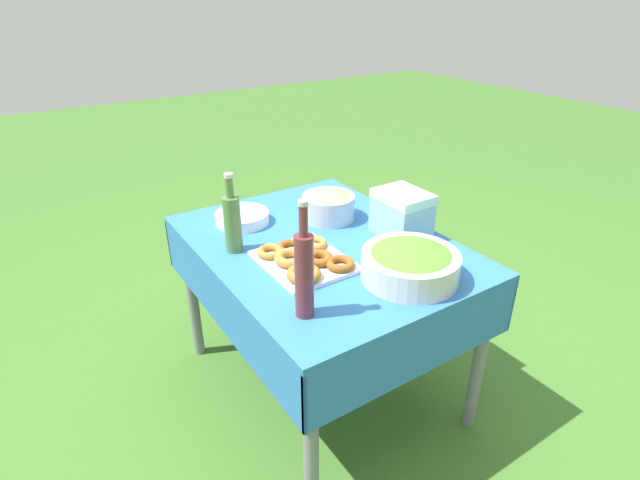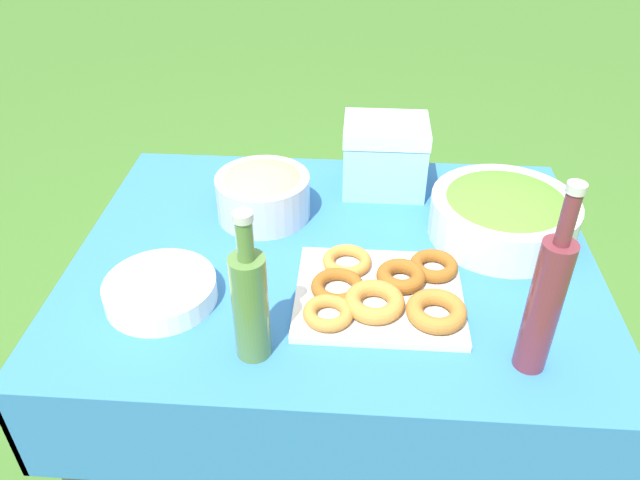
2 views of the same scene
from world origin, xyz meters
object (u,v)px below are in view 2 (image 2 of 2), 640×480
at_px(salad_bowl, 504,213).
at_px(cooler_box, 385,156).
at_px(donut_platter, 382,292).
at_px(olive_oil_bottle, 250,302).
at_px(wine_bottle, 545,301).
at_px(pasta_bowl, 263,192).
at_px(plate_stack, 161,291).

height_order(salad_bowl, cooler_box, cooler_box).
relative_size(donut_platter, olive_oil_bottle, 1.18).
xyz_separation_m(olive_oil_bottle, cooler_box, (-0.25, -0.63, -0.03)).
xyz_separation_m(salad_bowl, wine_bottle, (0.02, 0.42, 0.09)).
bearing_deg(salad_bowl, donut_platter, 42.25).
distance_m(salad_bowl, donut_platter, 0.39).
xyz_separation_m(pasta_bowl, donut_platter, (-0.29, 0.30, -0.05)).
bearing_deg(salad_bowl, plate_stack, 21.38).
bearing_deg(olive_oil_bottle, wine_bottle, -179.45).
distance_m(donut_platter, plate_stack, 0.46).
bearing_deg(pasta_bowl, plate_stack, 63.72).
xyz_separation_m(pasta_bowl, wine_bottle, (-0.56, 0.47, 0.09)).
xyz_separation_m(plate_stack, wine_bottle, (-0.72, 0.13, 0.13)).
bearing_deg(plate_stack, olive_oil_bottle, 148.00).
distance_m(plate_stack, olive_oil_bottle, 0.27).
distance_m(salad_bowl, pasta_bowl, 0.58).
relative_size(wine_bottle, cooler_box, 1.80).
distance_m(pasta_bowl, olive_oil_bottle, 0.48).
bearing_deg(cooler_box, pasta_bowl, 27.73).
relative_size(plate_stack, olive_oil_bottle, 0.74).
relative_size(donut_platter, wine_bottle, 0.96).
distance_m(wine_bottle, cooler_box, 0.68).
height_order(olive_oil_bottle, wine_bottle, wine_bottle).
distance_m(pasta_bowl, donut_platter, 0.42).
bearing_deg(pasta_bowl, cooler_box, -152.27).
relative_size(donut_platter, plate_stack, 1.59).
relative_size(olive_oil_bottle, wine_bottle, 0.81).
height_order(wine_bottle, cooler_box, wine_bottle).
distance_m(donut_platter, cooler_box, 0.47).
relative_size(plate_stack, cooler_box, 1.08).
bearing_deg(donut_platter, olive_oil_bottle, 34.47).
bearing_deg(plate_stack, donut_platter, -176.04).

